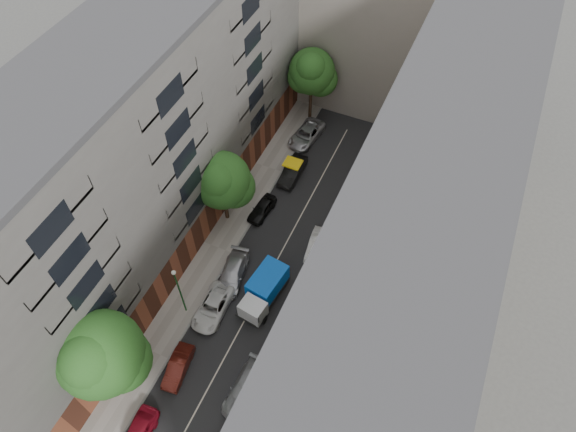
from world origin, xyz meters
The scene contains 22 objects.
ground centered at (0.00, 0.00, 0.00)m, with size 120.00×120.00×0.00m, color #4C4C49.
road_surface centered at (0.00, 0.00, 0.01)m, with size 8.00×44.00×0.02m, color black.
sidewalk_left centered at (-5.50, 0.00, 0.07)m, with size 3.00×44.00×0.15m, color gray.
sidewalk_right centered at (5.50, 0.00, 0.07)m, with size 3.00×44.00×0.15m, color gray.
building_left centered at (-11.00, 0.00, 10.00)m, with size 8.00×44.00×20.00m, color #4F4D4A.
building_right centered at (11.00, 0.00, 10.00)m, with size 8.00×44.00×20.00m, color tan.
building_endcap centered at (0.00, 28.00, 9.00)m, with size 18.00×12.00×18.00m, color slate.
tarp_truck centered at (0.60, -2.97, 1.38)m, with size 2.80×5.68×2.51m.
car_left_1 centered at (-2.80, -11.40, 0.64)m, with size 1.35×3.86×1.27m, color #4D150F.
car_left_2 centered at (-2.80, -5.80, 0.67)m, with size 2.24×4.85×1.35m, color silver.
car_left_3 centered at (-2.80, -2.20, 0.71)m, with size 1.99×4.90×1.42m, color #B2B2B6.
car_left_4 centered at (-3.60, 5.40, 0.64)m, with size 1.51×3.76×1.28m, color black.
car_left_5 centered at (-2.80, 11.00, 0.75)m, with size 1.59×4.55×1.50m, color black.
car_left_6 centered at (-3.60, 16.60, 0.71)m, with size 2.37×5.14×1.43m, color #B9BABE.
car_right_1 centered at (2.80, -10.80, 0.73)m, with size 2.04×5.01×1.45m, color slate.
car_right_2 centered at (3.60, -4.60, 0.75)m, with size 1.77×4.40×1.50m, color black.
car_right_3 centered at (2.80, 3.60, 0.65)m, with size 1.37×3.92×1.29m, color silver.
tree_near centered at (-5.72, -14.45, 6.55)m, with size 6.16×6.01×9.72m.
tree_mid centered at (-6.30, 3.38, 5.35)m, with size 5.50×5.26×8.02m.
tree_far centered at (-4.50, 19.89, 6.13)m, with size 5.15×4.86×8.84m.
lamp_post centered at (-4.92, -6.73, 4.03)m, with size 0.36×0.36×6.27m.
pedestrian centered at (6.27, 6.20, 1.02)m, with size 0.64×0.42×1.75m, color black.
Camera 1 is at (11.09, -21.60, 39.48)m, focal length 32.00 mm.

